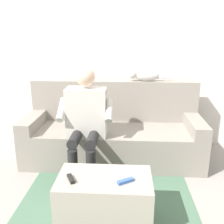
{
  "coord_description": "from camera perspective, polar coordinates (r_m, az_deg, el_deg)",
  "views": [
    {
      "loc": [
        -0.17,
        2.82,
        1.5
      ],
      "look_at": [
        0.0,
        0.05,
        0.66
      ],
      "focal_mm": 41.0,
      "sensor_mm": 36.0,
      "label": 1
    }
  ],
  "objects": [
    {
      "name": "floor_rug",
      "position": [
        2.45,
        -1.26,
        -20.8
      ],
      "size": [
        1.61,
        1.79,
        0.01
      ],
      "primitive_type": "cube",
      "color": "#4C7056",
      "rests_on": "ground"
    },
    {
      "name": "remote_black",
      "position": [
        2.07,
        -9.16,
        -14.46
      ],
      "size": [
        0.09,
        0.13,
        0.02
      ],
      "primitive_type": "cube",
      "rotation": [
        0.0,
        0.0,
        2.04
      ],
      "color": "black",
      "rests_on": "coffee_table"
    },
    {
      "name": "back_wall",
      "position": [
        3.49,
        0.71,
        12.4
      ],
      "size": [
        4.38,
        0.06,
        2.45
      ],
      "primitive_type": "cube",
      "color": "silver",
      "rests_on": "ground"
    },
    {
      "name": "cat_on_backrest",
      "position": [
        3.25,
        7.07,
        8.17
      ],
      "size": [
        0.54,
        0.12,
        0.15
      ],
      "color": "silver",
      "rests_on": "couch"
    },
    {
      "name": "couch",
      "position": [
        3.19,
        0.21,
        -4.94
      ],
      "size": [
        2.12,
        0.78,
        0.94
      ],
      "color": "gray",
      "rests_on": "ground"
    },
    {
      "name": "person_solo_seated",
      "position": [
        2.75,
        -5.85,
        -1.08
      ],
      "size": [
        0.58,
        0.56,
        1.18
      ],
      "color": "beige",
      "rests_on": "ground"
    },
    {
      "name": "remote_blue",
      "position": [
        2.02,
        3.05,
        -15.12
      ],
      "size": [
        0.13,
        0.1,
        0.02
      ],
      "primitive_type": "cube",
      "rotation": [
        0.0,
        0.0,
        3.68
      ],
      "color": "#3860B7",
      "rests_on": "coffee_table"
    },
    {
      "name": "ground_plane",
      "position": [
        2.69,
        -0.73,
        -17.05
      ],
      "size": [
        8.0,
        8.0,
        0.0
      ],
      "primitive_type": "plane",
      "color": "gray"
    },
    {
      "name": "coffee_table",
      "position": [
        2.2,
        -1.65,
        -19.06
      ],
      "size": [
        0.75,
        0.44,
        0.42
      ],
      "color": "#A89E8E",
      "rests_on": "ground"
    }
  ]
}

